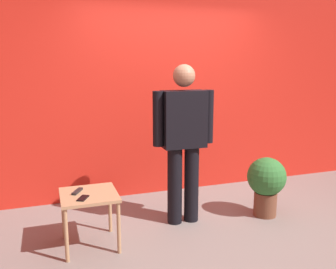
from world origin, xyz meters
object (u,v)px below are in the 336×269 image
standing_person (184,136)px  tv_remote (77,191)px  cell_phone (83,198)px  potted_plant (266,182)px  side_table (89,201)px

standing_person → tv_remote: bearing=-172.2°
standing_person → tv_remote: 1.23m
cell_phone → potted_plant: (2.07, 0.18, -0.13)m
standing_person → potted_plant: (0.96, -0.16, -0.56)m
side_table → potted_plant: size_ratio=0.77×
tv_remote → standing_person: bearing=36.2°
standing_person → potted_plant: standing_person is taller
tv_remote → potted_plant: (2.10, -0.00, -0.13)m
cell_phone → potted_plant: size_ratio=0.21×
side_table → standing_person: bearing=12.1°
standing_person → cell_phone: bearing=-162.9°
side_table → tv_remote: size_ratio=3.11×
cell_phone → side_table: bearing=88.7°
side_table → tv_remote: 0.15m
tv_remote → potted_plant: bearing=28.3°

